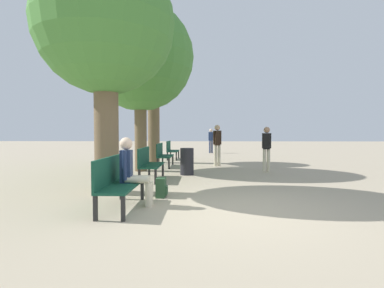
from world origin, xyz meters
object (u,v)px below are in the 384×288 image
object	(u,v)px
trash_bin	(187,161)
pedestrian_far	(217,142)
bench_row_2	(163,154)
person_seated	(132,170)
pedestrian_mid	(267,146)
pedestrian_near	(211,139)
bench_row_1	(148,162)
tree_row_2	(153,69)
tree_row_0	(105,27)
bench_row_0	(116,180)
tree_row_1	(140,58)
bench_row_3	(171,149)
backpack	(161,188)

from	to	relation	value
trash_bin	pedestrian_far	bearing A→B (deg)	66.37
bench_row_2	pedestrian_far	distance (m)	2.24
person_seated	pedestrian_mid	world-z (taller)	pedestrian_mid
bench_row_2	person_seated	world-z (taller)	person_seated
pedestrian_near	person_seated	bearing A→B (deg)	-97.69
bench_row_1	tree_row_2	distance (m)	6.15
tree_row_2	pedestrian_far	bearing A→B (deg)	-24.92
tree_row_0	person_seated	distance (m)	3.38
pedestrian_near	trash_bin	world-z (taller)	pedestrian_near
bench_row_0	tree_row_0	bearing A→B (deg)	113.40
bench_row_2	tree_row_0	size ratio (longest dim) A/B	0.30
bench_row_2	tree_row_1	xyz separation A→B (m)	(-0.62, -1.33, 3.46)
bench_row_3	bench_row_2	bearing A→B (deg)	-90.00
tree_row_1	pedestrian_far	bearing A→B (deg)	30.05
bench_row_0	tree_row_1	bearing A→B (deg)	96.70
person_seated	backpack	xyz separation A→B (m)	(0.44, 0.77, -0.48)
bench_row_2	backpack	world-z (taller)	bench_row_2
bench_row_2	person_seated	bearing A→B (deg)	-87.76
pedestrian_far	bench_row_3	bearing A→B (deg)	125.98
bench_row_1	pedestrian_far	distance (m)	4.21
bench_row_1	tree_row_2	xyz separation A→B (m)	(-0.62, 4.87, 3.70)
tree_row_2	trash_bin	size ratio (longest dim) A/B	6.48
pedestrian_far	trash_bin	world-z (taller)	pedestrian_far
pedestrian_mid	bench_row_2	bearing A→B (deg)	159.03
tree_row_2	person_seated	xyz separation A→B (m)	(0.86, -7.94, -3.54)
bench_row_0	tree_row_0	world-z (taller)	tree_row_0
trash_bin	bench_row_1	bearing A→B (deg)	-135.85
trash_bin	bench_row_2	bearing A→B (deg)	115.38
tree_row_0	bench_row_1	bearing A→B (deg)	71.69
backpack	tree_row_1	bearing A→B (deg)	106.99
trash_bin	bench_row_3	bearing A→B (deg)	100.91
bench_row_0	backpack	size ratio (longest dim) A/B	3.87
bench_row_0	person_seated	size ratio (longest dim) A/B	1.24
tree_row_2	bench_row_2	bearing A→B (deg)	-68.76
pedestrian_mid	tree_row_2	bearing A→B (deg)	145.41
bench_row_1	tree_row_0	distance (m)	3.75
person_seated	bench_row_2	bearing A→B (deg)	92.24
bench_row_0	pedestrian_near	distance (m)	14.60
bench_row_3	tree_row_0	bearing A→B (deg)	-94.18
bench_row_0	bench_row_1	xyz separation A→B (m)	(0.00, 3.29, 0.00)
tree_row_1	pedestrian_near	size ratio (longest dim) A/B	3.67
bench_row_0	bench_row_3	bearing A→B (deg)	90.00
bench_row_0	backpack	world-z (taller)	bench_row_0
bench_row_2	bench_row_3	bearing A→B (deg)	90.00
bench_row_1	backpack	size ratio (longest dim) A/B	3.87
pedestrian_mid	pedestrian_near	bearing A→B (deg)	99.88
backpack	pedestrian_near	bearing A→B (deg)	83.71
tree_row_2	pedestrian_far	world-z (taller)	tree_row_2
bench_row_1	trash_bin	xyz separation A→B (m)	(1.07, 1.04, -0.09)
pedestrian_near	pedestrian_far	bearing A→B (deg)	-89.91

